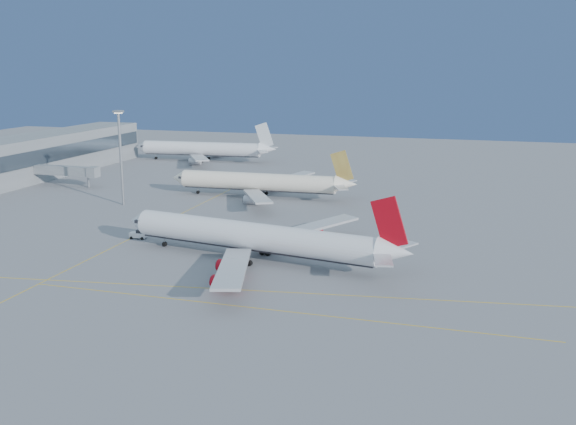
% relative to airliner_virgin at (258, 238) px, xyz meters
% --- Properties ---
extents(ground, '(500.00, 500.00, 0.00)m').
position_rel_airliner_virgin_xyz_m(ground, '(6.02, -11.28, -4.88)').
color(ground, slate).
rests_on(ground, ground).
extents(terminal, '(18.40, 110.00, 15.00)m').
position_rel_airliner_virgin_xyz_m(terminal, '(-108.92, 73.72, 2.63)').
color(terminal, gray).
rests_on(terminal, ground).
extents(jet_bridge, '(23.60, 3.60, 6.90)m').
position_rel_airliner_virgin_xyz_m(jet_bridge, '(-87.09, 60.72, 0.29)').
color(jet_bridge, gray).
rests_on(jet_bridge, ground).
extents(taxiway_lines, '(118.86, 140.00, 0.02)m').
position_rel_airliner_virgin_xyz_m(taxiway_lines, '(-8.70, -4.93, -4.87)').
color(taxiway_lines, '#E4B20C').
rests_on(taxiway_lines, ground).
extents(airliner_virgin, '(65.37, 58.09, 16.18)m').
position_rel_airliner_virgin_xyz_m(airliner_virgin, '(0.00, 0.00, 0.00)').
color(airliner_virgin, white).
rests_on(airliner_virgin, ground).
extents(airliner_etihad, '(58.68, 54.29, 15.33)m').
position_rel_airliner_virgin_xyz_m(airliner_etihad, '(-20.13, 61.77, -0.21)').
color(airliner_etihad, white).
rests_on(airliner_etihad, ground).
extents(airliner_third, '(62.25, 57.29, 16.69)m').
position_rel_airliner_virgin_xyz_m(airliner_third, '(-67.50, 126.81, 0.17)').
color(airliner_third, white).
rests_on(airliner_third, ground).
extents(pushback_tug, '(3.96, 2.63, 2.13)m').
position_rel_airliner_virgin_xyz_m(pushback_tug, '(-32.26, 8.40, -3.89)').
color(pushback_tug, white).
rests_on(pushback_tug, ground).
extents(light_mast, '(2.33, 2.33, 26.96)m').
position_rel_airliner_virgin_xyz_m(light_mast, '(-55.04, 40.28, 11.03)').
color(light_mast, gray).
rests_on(light_mast, ground).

